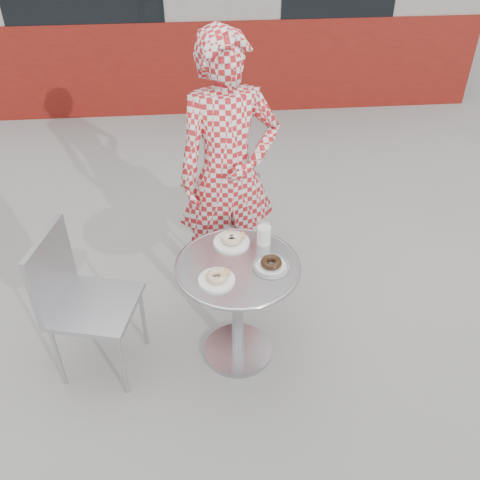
{
  "coord_description": "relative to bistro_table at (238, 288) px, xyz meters",
  "views": [
    {
      "loc": [
        -0.15,
        -2.17,
        2.53
      ],
      "look_at": [
        0.06,
        0.15,
        0.76
      ],
      "focal_mm": 40.0,
      "sensor_mm": 36.0,
      "label": 1
    }
  ],
  "objects": [
    {
      "name": "seated_person",
      "position": [
        -0.0,
        0.66,
        0.35
      ],
      "size": [
        0.7,
        0.52,
        1.75
      ],
      "primitive_type": "imported",
      "rotation": [
        0.0,
        0.0,
        0.18
      ],
      "color": "red",
      "rests_on": "ground"
    },
    {
      "name": "ground",
      "position": [
        -0.04,
        -0.02,
        -0.52
      ],
      "size": [
        60.0,
        60.0,
        0.0
      ],
      "primitive_type": "plane",
      "color": "gray",
      "rests_on": "ground"
    },
    {
      "name": "plate_far",
      "position": [
        -0.01,
        0.2,
        0.19
      ],
      "size": [
        0.2,
        0.2,
        0.05
      ],
      "rotation": [
        0.0,
        0.0,
        0.0
      ],
      "color": "white",
      "rests_on": "bistro_table"
    },
    {
      "name": "chair_left",
      "position": [
        -0.8,
        -0.01,
        -0.24
      ],
      "size": [
        0.53,
        0.53,
        0.92
      ],
      "rotation": [
        0.0,
        0.0,
        1.32
      ],
      "color": "#A9ABB1",
      "rests_on": "ground"
    },
    {
      "name": "plate_checker",
      "position": [
        0.18,
        -0.03,
        0.18
      ],
      "size": [
        0.2,
        0.2,
        0.05
      ],
      "rotation": [
        0.0,
        0.0,
        0.25
      ],
      "color": "white",
      "rests_on": "bistro_table"
    },
    {
      "name": "chair_far",
      "position": [
        0.02,
        0.94,
        -0.28
      ],
      "size": [
        0.39,
        0.4,
        0.79
      ],
      "rotation": [
        0.0,
        0.0,
        3.19
      ],
      "color": "#A9ABB1",
      "rests_on": "ground"
    },
    {
      "name": "plate_near",
      "position": [
        -0.12,
        -0.12,
        0.19
      ],
      "size": [
        0.19,
        0.19,
        0.05
      ],
      "rotation": [
        0.0,
        0.0,
        0.13
      ],
      "color": "white",
      "rests_on": "bistro_table"
    },
    {
      "name": "milk_cup",
      "position": [
        0.16,
        0.18,
        0.23
      ],
      "size": [
        0.08,
        0.08,
        0.13
      ],
      "rotation": [
        0.0,
        0.0,
        0.33
      ],
      "color": "white",
      "rests_on": "bistro_table"
    },
    {
      "name": "bistro_table",
      "position": [
        0.0,
        0.0,
        0.0
      ],
      "size": [
        0.69,
        0.69,
        0.69
      ],
      "rotation": [
        0.0,
        0.0,
        -0.08
      ],
      "color": "silver",
      "rests_on": "ground"
    }
  ]
}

